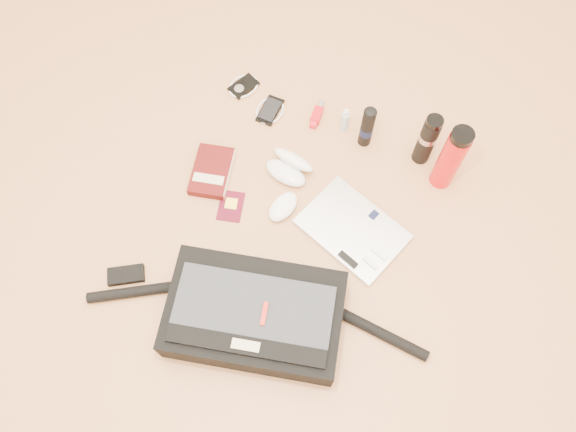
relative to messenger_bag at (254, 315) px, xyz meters
The scene contains 14 objects.
ground 0.29m from the messenger_bag, 89.83° to the left, with size 4.00×4.00×0.00m, color tan.
messenger_bag is the anchor object (origin of this frame).
laptop 0.43m from the messenger_bag, 66.07° to the left, with size 0.38×0.32×0.03m.
book 0.53m from the messenger_bag, 129.92° to the left, with size 0.16×0.21×0.04m.
passport 0.40m from the messenger_bag, 125.83° to the left, with size 0.10×0.13×0.01m.
mouse 0.38m from the messenger_bag, 99.90° to the left, with size 0.10×0.14×0.04m.
sunglasses_case 0.53m from the messenger_bag, 101.14° to the left, with size 0.17×0.15×0.09m.
ipod 0.87m from the messenger_bag, 116.83° to the left, with size 0.12×0.12×0.01m.
phone 0.77m from the messenger_bag, 109.96° to the left, with size 0.10×0.12×0.01m.
inhaler 0.77m from the messenger_bag, 97.22° to the left, with size 0.04×0.11×0.03m.
spray_bottle 0.75m from the messenger_bag, 89.33° to the left, with size 0.04×0.04×0.11m.
aerosol_can 0.73m from the messenger_bag, 82.69° to the left, with size 0.05×0.05×0.19m.
thermos_black 0.80m from the messenger_bag, 68.43° to the left, with size 0.07×0.07×0.23m.
thermos_red 0.79m from the messenger_bag, 60.85° to the left, with size 0.09×0.09×0.28m.
Camera 1 is at (0.25, -0.63, 1.69)m, focal length 35.00 mm.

